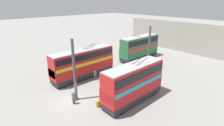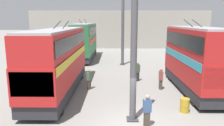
# 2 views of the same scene
# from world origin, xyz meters

# --- Properties ---
(ground_plane) EXTENTS (240.00, 240.00, 0.00)m
(ground_plane) POSITION_xyz_m (0.00, 0.00, 0.00)
(ground_plane) COLOR gray
(depot_back_wall) EXTENTS (0.50, 36.00, 7.53)m
(depot_back_wall) POSITION_xyz_m (33.01, 0.00, 3.76)
(depot_back_wall) COLOR gray
(depot_back_wall) RESTS_ON ground_plane
(support_column_near) EXTENTS (0.65, 0.65, 8.32)m
(support_column_near) POSITION_xyz_m (0.44, 0.00, 4.04)
(support_column_near) COLOR #4C4C51
(support_column_near) RESTS_ON ground_plane
(support_column_far) EXTENTS (0.65, 0.65, 8.32)m
(support_column_far) POSITION_xyz_m (16.25, 0.00, 4.04)
(support_column_far) COLOR #4C4C51
(support_column_far) RESTS_ON ground_plane
(bus_left_far) EXTENTS (9.29, 2.54, 5.69)m
(bus_left_far) POSITION_xyz_m (5.80, -5.32, 2.88)
(bus_left_far) COLOR black
(bus_left_far) RESTS_ON ground_plane
(bus_right_near) EXTENTS (11.33, 2.54, 5.56)m
(bus_right_near) POSITION_xyz_m (5.27, 5.32, 2.82)
(bus_right_near) COLOR black
(bus_right_near) RESTS_ON ground_plane
(bus_right_mid) EXTENTS (10.52, 2.54, 5.77)m
(bus_right_mid) POSITION_xyz_m (20.34, 5.32, 2.92)
(bus_right_mid) COLOR black
(bus_right_mid) RESTS_ON ground_plane
(person_aisle_foreground) EXTENTS (0.32, 0.46, 1.78)m
(person_aisle_foreground) POSITION_xyz_m (-0.37, -0.69, 0.95)
(person_aisle_foreground) COLOR #473D33
(person_aisle_foreground) RESTS_ON ground_plane
(person_aisle_midway) EXTENTS (0.46, 0.47, 1.81)m
(person_aisle_midway) POSITION_xyz_m (8.56, -1.12, 0.96)
(person_aisle_midway) COLOR #2D2D33
(person_aisle_midway) RESTS_ON ground_plane
(person_by_left_row) EXTENTS (0.45, 0.30, 1.77)m
(person_by_left_row) POSITION_xyz_m (6.08, -2.76, 0.94)
(person_by_left_row) COLOR #473D33
(person_by_left_row) RESTS_ON ground_plane
(person_by_right_row) EXTENTS (0.48, 0.38, 1.66)m
(person_by_right_row) POSITION_xyz_m (6.04, 3.11, 0.87)
(person_by_right_row) COLOR #473D33
(person_by_right_row) RESTS_ON ground_plane
(oil_drum) EXTENTS (0.59, 0.59, 0.88)m
(oil_drum) POSITION_xyz_m (1.54, -3.29, 0.44)
(oil_drum) COLOR #B28E23
(oil_drum) RESTS_ON ground_plane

